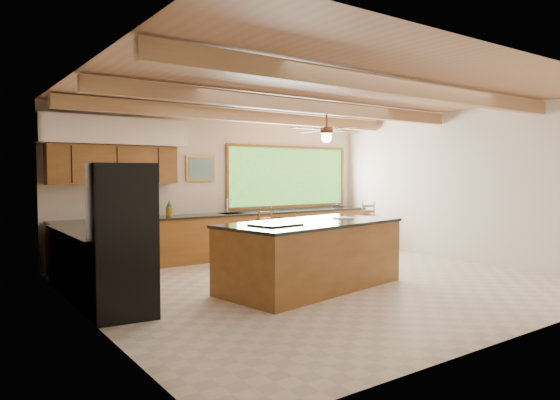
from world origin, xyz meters
TOP-DOWN VIEW (x-y plane):
  - ground at (0.00, 0.00)m, footprint 7.20×7.20m
  - room_shell at (-0.17, 0.65)m, footprint 7.27×6.54m
  - counter_run at (-0.82, 2.52)m, footprint 7.12×3.10m
  - island at (-0.37, -0.18)m, footprint 3.10×1.85m
  - refrigerator at (-3.22, -0.07)m, footprint 0.79×0.78m
  - bar_stool_a at (0.10, 1.96)m, footprint 0.45×0.45m
  - bar_stool_b at (0.41, 1.55)m, footprint 0.43×0.43m
  - bar_stool_c at (3.13, 2.17)m, footprint 0.46×0.46m
  - bar_stool_d at (2.20, 1.55)m, footprint 0.45×0.45m

SIDE VIEW (x-z plane):
  - ground at x=0.00m, z-range 0.00..0.00m
  - counter_run at x=-0.82m, z-range -0.15..1.08m
  - island at x=-0.37m, z-range -0.01..1.03m
  - bar_stool_b at x=0.41m, z-range 0.09..1.07m
  - bar_stool_d at x=2.20m, z-range 0.09..1.08m
  - bar_stool_a at x=0.10m, z-range 0.10..1.20m
  - bar_stool_c at x=3.13m, z-range 0.10..1.21m
  - refrigerator at x=-3.22m, z-range 0.00..1.86m
  - room_shell at x=-0.17m, z-range 0.70..3.72m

